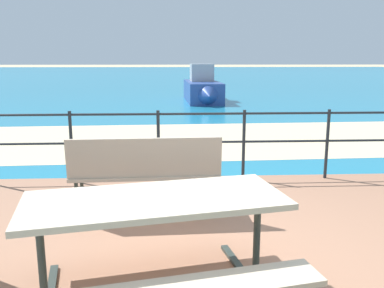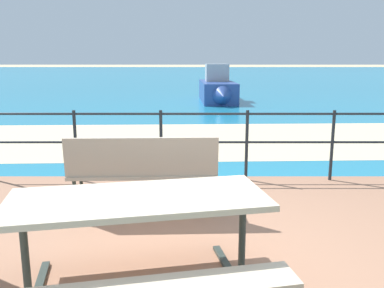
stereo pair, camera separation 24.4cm
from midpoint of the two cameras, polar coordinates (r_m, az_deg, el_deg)
The scene contains 8 objects.
ground_plane at distance 3.50m, azimuth 2.24°, elevation -17.63°, with size 240.00×240.00×0.00m, color tan.
patio_paving at distance 3.49m, azimuth 2.25°, elevation -17.20°, with size 6.40×5.20×0.06m, color #996B51.
sea_water at distance 43.07m, azimuth -2.58°, elevation 9.58°, with size 90.00×90.00×0.01m, color teal.
beach_strip at distance 8.86m, azimuth -1.02°, elevation 0.69°, with size 54.00×4.03×0.01m, color beige.
picnic_table at distance 2.75m, azimuth -7.70°, elevation -11.28°, with size 1.93×1.71×0.78m.
park_bench at distance 4.33m, azimuth -8.18°, elevation -3.40°, with size 1.60×0.47×0.88m.
railing_fence at distance 5.57m, azimuth 0.07°, elevation 1.04°, with size 5.94×0.04×0.98m.
boat_mid at distance 16.68m, azimuth 1.07°, elevation 7.72°, with size 1.42×4.15×1.51m.
Camera 1 is at (-0.41, -3.03, 1.73)m, focal length 37.96 mm.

